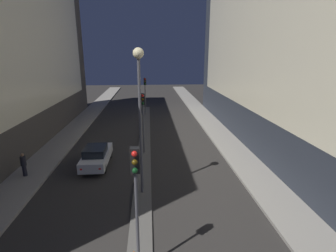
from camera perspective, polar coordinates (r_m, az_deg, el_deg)
name	(u,v)px	position (r m, az deg, el deg)	size (l,w,h in m)	color
building_right	(284,26)	(25.59, 23.93, 19.28)	(6.01, 35.52, 20.74)	#2D333D
median_strip	(145,144)	(24.43, -5.13, -3.88)	(1.09, 34.09, 0.11)	#56544F
traffic_light_near	(136,184)	(9.40, -7.03, -12.49)	(0.32, 0.42, 4.98)	#4C4C51
traffic_light_mid	(143,110)	(21.16, -5.47, 3.45)	(0.32, 0.42, 4.98)	#4C4C51
traffic_light_far	(145,88)	(34.68, -5.01, 8.17)	(0.32, 0.42, 4.98)	#4C4C51
street_lamp	(139,93)	(14.33, -6.24, 7.18)	(0.58, 0.58, 8.34)	#4C4C51
car_left_lane	(96,156)	(20.32, -15.31, -6.26)	(1.76, 4.50, 1.57)	silver
pedestrian_on_left_sidewalk	(24,164)	(20.10, -28.91, -7.28)	(0.36, 0.36, 1.61)	black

